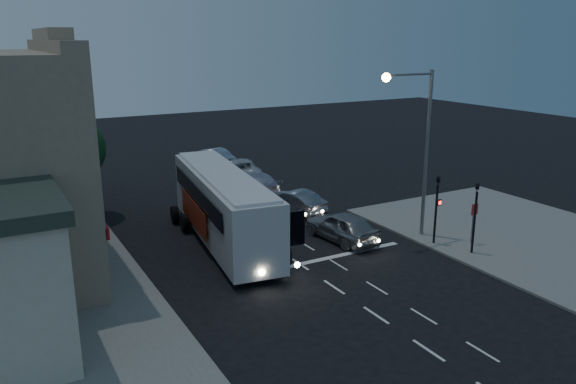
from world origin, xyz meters
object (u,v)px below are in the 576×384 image
car_suv (342,226)px  streetlight (419,136)px  traffic_signal_side (475,209)px  street_tree (71,146)px  tour_bus (223,205)px  car_sedan_a (294,201)px  car_sedan_c (240,169)px  car_extra (212,158)px  traffic_signal_main (437,202)px  regulatory_sign (474,217)px  car_sedan_b (258,183)px

car_suv → streetlight: size_ratio=0.53×
traffic_signal_side → street_tree: 23.24m
tour_bus → car_sedan_a: bearing=32.4°
car_sedan_a → traffic_signal_side: (4.38, -10.63, 1.68)m
car_sedan_c → car_extra: size_ratio=1.15×
car_extra → traffic_signal_main: (3.36, -23.30, 1.59)m
street_tree → car_suv: bearing=-43.3°
regulatory_sign → street_tree: (-17.51, 15.26, 2.90)m
car_extra → street_tree: (-12.44, -9.06, 3.67)m
car_suv → car_sedan_b: 10.86m
car_sedan_c → traffic_signal_side: bearing=114.8°
streetlight → street_tree: bearing=140.5°
car_extra → regulatory_sign: (5.06, -24.32, 0.76)m
car_extra → tour_bus: bearing=61.3°
traffic_signal_main → street_tree: bearing=138.0°
regulatory_sign → streetlight: streetlight is taller
car_sedan_a → traffic_signal_main: traffic_signal_main is taller
regulatory_sign → tour_bus: bearing=148.4°
tour_bus → traffic_signal_side: traffic_signal_side is taller
car_sedan_c → traffic_signal_side: 20.87m
tour_bus → traffic_signal_main: bearing=-24.1°
car_extra → traffic_signal_main: bearing=89.3°
traffic_signal_main → street_tree: (-15.81, 14.25, 2.08)m
car_sedan_b → streetlight: 13.83m
car_sedan_a → traffic_signal_side: 11.62m
traffic_signal_main → car_sedan_c: bearing=98.9°
streetlight → traffic_signal_side: bearing=-74.3°
car_sedan_c → regulatory_sign: 20.08m
car_sedan_b → regulatory_sign: (5.33, -14.89, 0.85)m
streetlight → street_tree: (-15.55, 12.82, -1.23)m
regulatory_sign → car_sedan_b: bearing=109.7°
car_sedan_c → traffic_signal_side: size_ratio=1.41×
car_suv → street_tree: street_tree is taller
car_sedan_a → regulatory_sign: regulatory_sign is taller
car_sedan_a → street_tree: 13.88m
car_sedan_b → traffic_signal_main: (3.63, -13.88, 1.67)m
streetlight → street_tree: size_ratio=1.45×
traffic_signal_main → street_tree: street_tree is taller
traffic_signal_main → traffic_signal_side: same height
tour_bus → car_extra: (6.23, 17.37, -1.26)m
tour_bus → street_tree: size_ratio=2.08×
streetlight → car_suv: bearing=156.3°
car_sedan_b → street_tree: (-12.17, 0.37, 3.75)m
tour_bus → car_extra: size_ratio=2.55×
car_suv → regulatory_sign: 6.95m
car_sedan_a → street_tree: (-12.13, 5.59, 3.76)m
traffic_signal_side → regulatory_sign: bearing=43.9°
car_sedan_b → street_tree: 12.74m
car_sedan_c → streetlight: bearing=113.6°
car_sedan_a → car_extra: 14.65m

